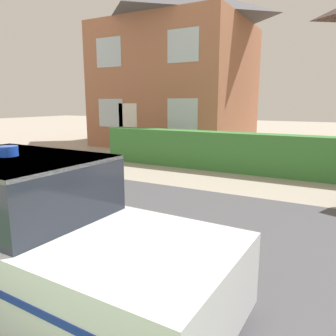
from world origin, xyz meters
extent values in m
cube|color=#4C4C51|center=(0.00, 3.91, 0.01)|extent=(28.00, 6.20, 0.01)
cube|color=#3D7F38|center=(-0.98, 9.64, 0.61)|extent=(9.72, 0.67, 1.22)
cylinder|color=black|center=(0.44, 2.69, 0.35)|extent=(0.67, 0.22, 0.67)
cylinder|color=black|center=(-2.37, 2.76, 0.35)|extent=(0.67, 0.22, 0.67)
cube|color=silver|center=(-0.98, 2.02, 0.56)|extent=(4.57, 1.72, 0.73)
cube|color=#232833|center=(-1.33, 2.03, 1.24)|extent=(2.12, 1.50, 0.64)
cube|color=silver|center=(-1.33, 2.03, 1.54)|extent=(2.12, 1.50, 0.04)
cube|color=navy|center=(-0.96, 2.83, 0.61)|extent=(4.30, 0.12, 0.07)
cylinder|color=blue|center=(-1.33, 2.03, 1.61)|extent=(0.22, 0.22, 0.11)
cube|color=#A86B4C|center=(-6.11, 15.25, 2.96)|extent=(6.87, 6.30, 5.92)
pyramid|color=#56565B|center=(-6.11, 15.25, 6.84)|extent=(7.21, 6.62, 1.85)
cube|color=white|center=(-7.02, 12.09, 1.05)|extent=(1.00, 0.02, 2.10)
cube|color=silver|center=(-8.00, 12.09, 1.66)|extent=(1.40, 0.02, 1.30)
cube|color=silver|center=(-4.23, 12.09, 1.66)|extent=(1.40, 0.02, 1.30)
cube|color=silver|center=(-8.00, 12.09, 4.38)|extent=(1.40, 0.02, 1.30)
cube|color=silver|center=(-4.23, 12.09, 4.38)|extent=(1.40, 0.02, 1.30)
camera|label=1|loc=(1.96, -0.23, 2.14)|focal=35.00mm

